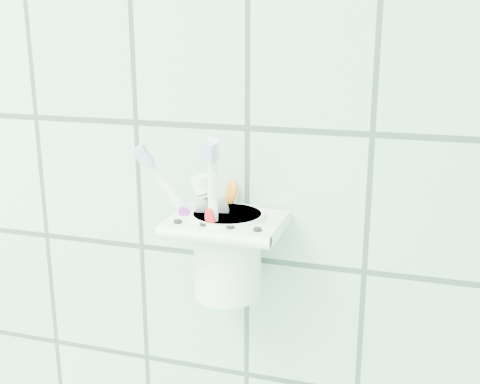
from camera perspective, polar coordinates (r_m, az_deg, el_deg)
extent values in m
cube|color=white|center=(0.66, -0.24, -2.82)|extent=(0.05, 0.02, 0.03)
cube|color=white|center=(0.63, -1.27, -2.99)|extent=(0.12, 0.09, 0.01)
cylinder|color=white|center=(0.59, -2.62, -4.31)|extent=(0.12, 0.01, 0.01)
cylinder|color=black|center=(0.61, -5.92, -2.84)|extent=(0.01, 0.01, 0.00)
cylinder|color=black|center=(0.60, -3.47, -3.09)|extent=(0.01, 0.01, 0.00)
cylinder|color=black|center=(0.59, -0.94, -3.35)|extent=(0.01, 0.01, 0.00)
cylinder|color=black|center=(0.59, 1.67, -3.61)|extent=(0.01, 0.01, 0.00)
cylinder|color=white|center=(0.64, -1.19, -5.94)|extent=(0.07, 0.07, 0.09)
cylinder|color=white|center=(0.63, -1.21, -2.29)|extent=(0.08, 0.08, 0.01)
cylinder|color=black|center=(0.63, -1.21, -2.20)|extent=(0.06, 0.06, 0.00)
cylinder|color=white|center=(0.64, -0.40, -2.47)|extent=(0.09, 0.04, 0.13)
cylinder|color=white|center=(0.62, -0.42, 4.95)|extent=(0.02, 0.01, 0.02)
cube|color=silver|center=(0.61, -0.57, 6.03)|extent=(0.02, 0.01, 0.02)
cube|color=white|center=(0.62, -0.39, 6.12)|extent=(0.02, 0.01, 0.02)
ellipsoid|color=purple|center=(0.63, -0.54, -1.05)|extent=(0.03, 0.01, 0.03)
cylinder|color=white|center=(0.64, -2.34, -1.89)|extent=(0.03, 0.07, 0.15)
cylinder|color=white|center=(0.62, -2.44, 6.11)|extent=(0.01, 0.02, 0.02)
cube|color=silver|center=(0.61, -2.64, 7.28)|extent=(0.02, 0.02, 0.02)
cube|color=white|center=(0.62, -2.42, 7.37)|extent=(0.02, 0.02, 0.02)
ellipsoid|color=orange|center=(0.63, -2.53, -0.35)|extent=(0.02, 0.02, 0.03)
cylinder|color=white|center=(0.64, -2.65, -2.68)|extent=(0.03, 0.06, 0.14)
cylinder|color=white|center=(0.61, -2.74, 4.64)|extent=(0.01, 0.02, 0.02)
cube|color=silver|center=(0.61, -2.93, 5.70)|extent=(0.02, 0.02, 0.02)
cube|color=white|center=(0.61, -2.73, 5.80)|extent=(0.01, 0.01, 0.02)
ellipsoid|color=red|center=(0.63, -2.82, -1.28)|extent=(0.02, 0.02, 0.03)
cube|color=silver|center=(0.65, -0.20, -4.52)|extent=(0.06, 0.03, 0.10)
cube|color=silver|center=(0.66, -0.20, -8.30)|extent=(0.04, 0.01, 0.02)
cone|color=silver|center=(0.63, -0.21, 0.02)|extent=(0.04, 0.03, 0.02)
cylinder|color=white|center=(0.63, -0.21, 1.15)|extent=(0.03, 0.03, 0.03)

